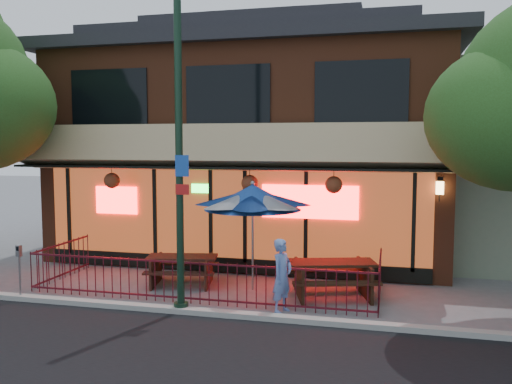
% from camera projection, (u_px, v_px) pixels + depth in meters
% --- Properties ---
extents(ground, '(80.00, 80.00, 0.00)m').
position_uv_depth(ground, '(188.00, 306.00, 12.24)').
color(ground, gray).
rests_on(ground, ground).
extents(curb, '(80.00, 0.25, 0.12)m').
position_uv_depth(curb, '(179.00, 310.00, 11.75)').
color(curb, '#999993').
rests_on(curb, ground).
extents(restaurant_building, '(12.96, 9.49, 8.05)m').
position_uv_depth(restaurant_building, '(261.00, 130.00, 18.73)').
color(restaurant_building, brown).
rests_on(restaurant_building, ground).
extents(patio_fence, '(8.44, 2.62, 1.00)m').
position_uv_depth(patio_fence, '(195.00, 273.00, 12.67)').
color(patio_fence, '#4E101C').
rests_on(patio_fence, ground).
extents(street_light, '(0.43, 0.32, 7.00)m').
position_uv_depth(street_light, '(179.00, 168.00, 11.56)').
color(street_light, black).
rests_on(street_light, ground).
extents(picnic_table_left, '(2.02, 1.69, 0.76)m').
position_uv_depth(picnic_table_left, '(182.00, 266.00, 14.02)').
color(picnic_table_left, '#3B1D15').
rests_on(picnic_table_left, ground).
extents(picnic_table_right, '(2.38, 2.06, 0.87)m').
position_uv_depth(picnic_table_right, '(332.00, 274.00, 12.90)').
color(picnic_table_right, '#321E11').
rests_on(picnic_table_right, ground).
extents(patio_umbrella, '(2.40, 2.40, 2.75)m').
position_uv_depth(patio_umbrella, '(253.00, 197.00, 13.38)').
color(patio_umbrella, gray).
rests_on(patio_umbrella, ground).
extents(pedestrian, '(0.58, 0.69, 1.61)m').
position_uv_depth(pedestrian, '(282.00, 276.00, 11.75)').
color(pedestrian, '#6382C6').
rests_on(pedestrian, ground).
extents(parking_meter_near, '(0.13, 0.11, 1.30)m').
position_uv_depth(parking_meter_near, '(19.00, 263.00, 12.65)').
color(parking_meter_near, gray).
rests_on(parking_meter_near, ground).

